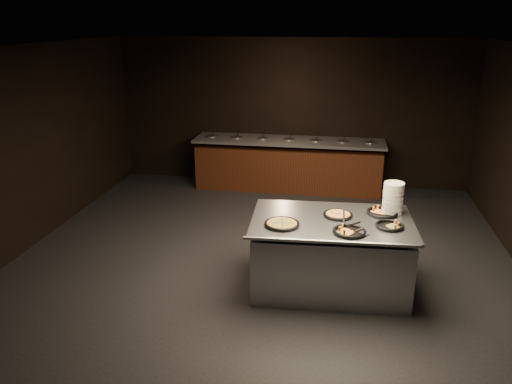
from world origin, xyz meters
TOP-DOWN VIEW (x-y plane):
  - room at (0.00, 0.00)m, footprint 7.02×8.02m
  - salad_bar at (0.00, 3.56)m, footprint 3.70×0.83m
  - serving_counter at (0.94, -0.21)m, footprint 2.01×1.35m
  - plate_stack at (1.67, 0.15)m, footprint 0.25×0.25m
  - pan_veggie_whole at (0.36, -0.49)m, footprint 0.42×0.42m
  - pan_cheese_whole at (1.00, -0.09)m, footprint 0.36×0.36m
  - pan_cheese_slices_a at (1.55, 0.08)m, footprint 0.39×0.39m
  - pan_cheese_slices_b at (1.14, -0.58)m, footprint 0.38×0.38m
  - pan_veggie_slices at (1.61, -0.34)m, footprint 0.33×0.33m
  - server_left at (1.07, -0.30)m, footprint 0.10×0.33m
  - server_right at (1.22, -0.55)m, footprint 0.27×0.19m

SIDE VIEW (x-z plane):
  - salad_bar at x=0.00m, z-range -0.15..1.03m
  - serving_counter at x=0.94m, z-range -0.02..0.91m
  - pan_cheese_slices_a at x=1.55m, z-range 0.93..0.97m
  - pan_cheese_slices_b at x=1.14m, z-range 0.93..0.97m
  - pan_veggie_slices at x=1.61m, z-range 0.93..0.97m
  - pan_cheese_whole at x=1.00m, z-range 0.93..0.97m
  - pan_veggie_whole at x=0.36m, z-range 0.93..0.97m
  - server_right at x=1.22m, z-range 0.93..1.07m
  - server_left at x=1.07m, z-range 0.93..1.09m
  - plate_stack at x=1.67m, z-range 0.93..1.32m
  - room at x=0.00m, z-range -0.01..2.91m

